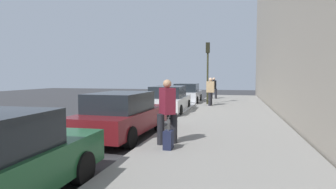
{
  "coord_description": "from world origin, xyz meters",
  "views": [
    {
      "loc": [
        -14.65,
        -3.56,
        2.04
      ],
      "look_at": [
        0.6,
        0.16,
        1.01
      ],
      "focal_mm": 29.55,
      "sensor_mm": 36.0,
      "label": 1
    }
  ],
  "objects": [
    {
      "name": "ground_plane",
      "position": [
        0.0,
        0.0,
        0.0
      ],
      "size": [
        56.0,
        56.0,
        0.0
      ],
      "primitive_type": "plane",
      "color": "#333335"
    },
    {
      "name": "sidewalk",
      "position": [
        0.0,
        -3.3,
        0.07
      ],
      "size": [
        28.0,
        4.6,
        0.15
      ],
      "primitive_type": "cube",
      "color": "gray",
      "rests_on": "ground"
    },
    {
      "name": "lane_stripe_centre",
      "position": [
        0.0,
        3.2,
        0.0
      ],
      "size": [
        28.0,
        0.14,
        0.01
      ],
      "primitive_type": "cube",
      "color": "gold",
      "rests_on": "ground"
    },
    {
      "name": "snow_bank_curb",
      "position": [
        2.37,
        -0.7,
        0.11
      ],
      "size": [
        7.85,
        0.56,
        0.22
      ],
      "primitive_type": "cube",
      "color": "white",
      "rests_on": "ground"
    },
    {
      "name": "parked_car_maroon",
      "position": [
        -6.12,
        0.09,
        0.76
      ],
      "size": [
        4.5,
        2.01,
        1.51
      ],
      "color": "black",
      "rests_on": "ground"
    },
    {
      "name": "parked_car_white",
      "position": [
        0.12,
        -0.01,
        0.76
      ],
      "size": [
        4.82,
        2.01,
        1.51
      ],
      "color": "black",
      "rests_on": "ground"
    },
    {
      "name": "parked_car_silver",
      "position": [
        5.84,
        -0.04,
        0.76
      ],
      "size": [
        4.3,
        1.99,
        1.51
      ],
      "color": "black",
      "rests_on": "ground"
    },
    {
      "name": "pedestrian_burgundy_coat",
      "position": [
        -7.22,
        -1.73,
        1.11
      ],
      "size": [
        0.58,
        0.53,
        1.81
      ],
      "color": "black",
      "rests_on": "sidewalk"
    },
    {
      "name": "pedestrian_black_coat",
      "position": [
        9.23,
        -1.77,
        1.11
      ],
      "size": [
        0.55,
        0.58,
        1.79
      ],
      "color": "black",
      "rests_on": "sidewalk"
    },
    {
      "name": "pedestrian_tan_coat",
      "position": [
        3.43,
        -1.99,
        1.12
      ],
      "size": [
        0.6,
        0.5,
        1.81
      ],
      "color": "black",
      "rests_on": "sidewalk"
    },
    {
      "name": "traffic_light_pole",
      "position": [
        4.46,
        -1.7,
        3.0
      ],
      "size": [
        0.35,
        0.26,
        4.2
      ],
      "color": "#2D2D19",
      "rests_on": "sidewalk"
    },
    {
      "name": "rolling_suitcase",
      "position": [
        -7.76,
        -1.89,
        0.39
      ],
      "size": [
        0.34,
        0.22,
        0.84
      ],
      "color": "#191E38",
      "rests_on": "sidewalk"
    }
  ]
}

